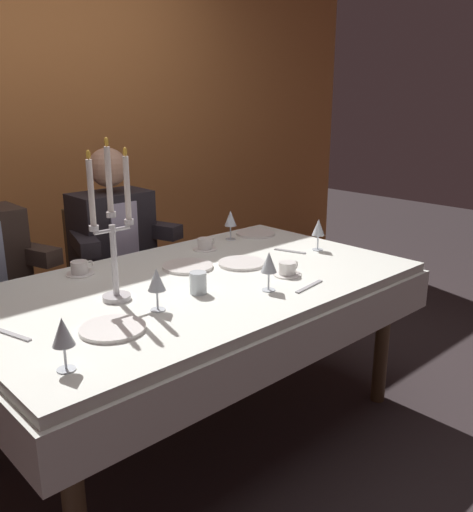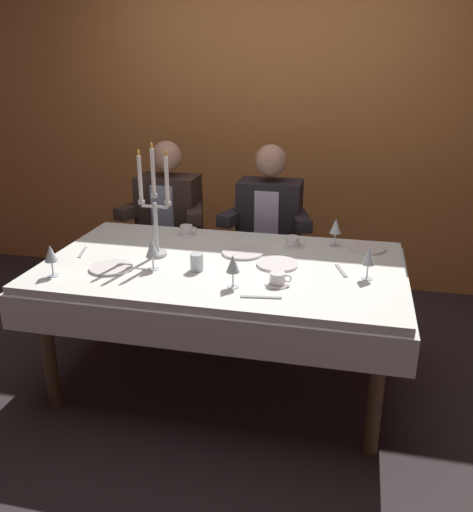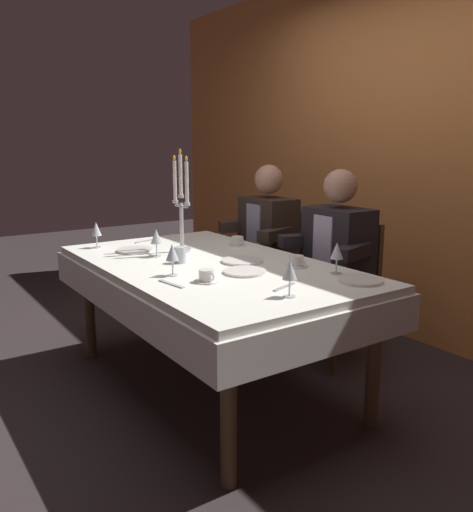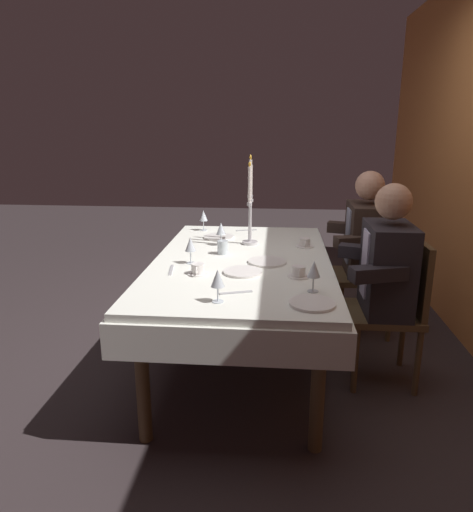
% 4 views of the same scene
% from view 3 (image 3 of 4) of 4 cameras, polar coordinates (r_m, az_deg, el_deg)
% --- Properties ---
extents(ground_plane, '(12.00, 12.00, 0.00)m').
position_cam_3_polar(ground_plane, '(3.24, -2.64, -13.64)').
color(ground_plane, '#312829').
extents(back_wall, '(6.00, 0.12, 2.70)m').
position_cam_3_polar(back_wall, '(4.04, 18.02, 10.77)').
color(back_wall, '#D47E3F').
rests_on(back_wall, ground_plane).
extents(dining_table, '(1.94, 1.14, 0.74)m').
position_cam_3_polar(dining_table, '(3.02, -2.76, -2.96)').
color(dining_table, white).
rests_on(dining_table, ground_plane).
extents(candelabra, '(0.19, 0.11, 0.62)m').
position_cam_3_polar(candelabra, '(3.28, -5.91, 4.97)').
color(candelabra, silver).
rests_on(candelabra, dining_table).
extents(dinner_plate_0, '(0.24, 0.24, 0.01)m').
position_cam_3_polar(dinner_plate_0, '(3.01, 0.62, -0.52)').
color(dinner_plate_0, white).
rests_on(dinner_plate_0, dining_table).
extents(dinner_plate_1, '(0.22, 0.22, 0.01)m').
position_cam_3_polar(dinner_plate_1, '(2.76, 0.89, -1.68)').
color(dinner_plate_1, white).
rests_on(dinner_plate_1, dining_table).
extents(dinner_plate_2, '(0.22, 0.22, 0.01)m').
position_cam_3_polar(dinner_plate_2, '(2.66, 13.06, -2.53)').
color(dinner_plate_2, white).
rests_on(dinner_plate_2, dining_table).
extents(dinner_plate_3, '(0.23, 0.23, 0.01)m').
position_cam_3_polar(dinner_plate_3, '(3.36, -10.80, 0.62)').
color(dinner_plate_3, white).
rests_on(dinner_plate_3, dining_table).
extents(wine_glass_0, '(0.07, 0.07, 0.16)m').
position_cam_3_polar(wine_glass_0, '(3.51, -14.73, 2.71)').
color(wine_glass_0, silver).
rests_on(wine_glass_0, dining_table).
extents(wine_glass_1, '(0.07, 0.07, 0.16)m').
position_cam_3_polar(wine_glass_1, '(2.33, 5.71, -1.63)').
color(wine_glass_1, silver).
rests_on(wine_glass_1, dining_table).
extents(wine_glass_2, '(0.07, 0.07, 0.16)m').
position_cam_3_polar(wine_glass_2, '(2.71, -6.86, 0.28)').
color(wine_glass_2, silver).
rests_on(wine_glass_2, dining_table).
extents(wine_glass_3, '(0.07, 0.07, 0.16)m').
position_cam_3_polar(wine_glass_3, '(3.17, -8.56, 1.97)').
color(wine_glass_3, silver).
rests_on(wine_glass_3, dining_table).
extents(wine_glass_4, '(0.07, 0.07, 0.16)m').
position_cam_3_polar(wine_glass_4, '(2.77, 10.66, 0.48)').
color(wine_glass_4, silver).
rests_on(wine_glass_4, dining_table).
extents(water_tumbler_0, '(0.07, 0.07, 0.09)m').
position_cam_3_polar(water_tumbler_0, '(3.00, -6.01, 0.11)').
color(water_tumbler_0, silver).
rests_on(water_tumbler_0, dining_table).
extents(coffee_cup_0, '(0.13, 0.12, 0.06)m').
position_cam_3_polar(coffee_cup_0, '(3.48, 0.12, 1.55)').
color(coffee_cup_0, white).
rests_on(coffee_cup_0, dining_table).
extents(coffee_cup_1, '(0.13, 0.12, 0.06)m').
position_cam_3_polar(coffee_cup_1, '(2.92, 6.44, -0.61)').
color(coffee_cup_1, white).
rests_on(coffee_cup_1, dining_table).
extents(coffee_cup_2, '(0.13, 0.12, 0.06)m').
position_cam_3_polar(coffee_cup_2, '(2.59, -3.19, -2.18)').
color(coffee_cup_2, white).
rests_on(coffee_cup_2, dining_table).
extents(knife_0, '(0.19, 0.05, 0.01)m').
position_cam_3_polar(knife_0, '(2.56, -6.97, -2.98)').
color(knife_0, '#B7B7BC').
rests_on(knife_0, dining_table).
extents(fork_1, '(0.06, 0.17, 0.01)m').
position_cam_3_polar(fork_1, '(3.67, -9.72, 1.58)').
color(fork_1, '#B7B7BC').
rests_on(fork_1, dining_table).
extents(spoon_2, '(0.07, 0.17, 0.01)m').
position_cam_3_polar(spoon_2, '(2.50, 5.12, -3.31)').
color(spoon_2, '#B7B7BC').
rests_on(spoon_2, dining_table).
extents(seated_diner_0, '(0.63, 0.48, 1.24)m').
position_cam_3_polar(seated_diner_0, '(3.98, 3.45, 2.44)').
color(seated_diner_0, brown).
rests_on(seated_diner_0, ground_plane).
extents(seated_diner_1, '(0.63, 0.48, 1.24)m').
position_cam_3_polar(seated_diner_1, '(3.45, 10.82, 0.71)').
color(seated_diner_1, brown).
rests_on(seated_diner_1, ground_plane).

